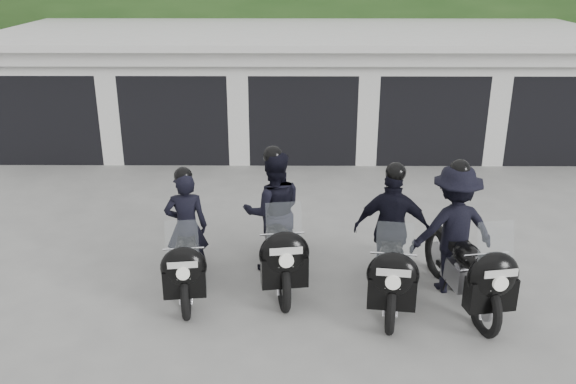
{
  "coord_description": "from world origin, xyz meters",
  "views": [
    {
      "loc": [
        -0.26,
        -8.8,
        4.76
      ],
      "look_at": [
        -0.33,
        0.86,
        1.05
      ],
      "focal_mm": 38.0,
      "sensor_mm": 36.0,
      "label": 1
    }
  ],
  "objects_px": {
    "police_bike_a": "(186,243)",
    "police_bike_b": "(275,223)",
    "police_bike_c": "(392,241)",
    "police_bike_d": "(459,240)"
  },
  "relations": [
    {
      "from": "police_bike_b",
      "to": "police_bike_c",
      "type": "xyz_separation_m",
      "value": [
        1.73,
        -0.57,
        -0.03
      ]
    },
    {
      "from": "police_bike_a",
      "to": "police_bike_b",
      "type": "bearing_deg",
      "value": 11.47
    },
    {
      "from": "police_bike_b",
      "to": "police_bike_c",
      "type": "bearing_deg",
      "value": -26.84
    },
    {
      "from": "police_bike_c",
      "to": "police_bike_d",
      "type": "height_order",
      "value": "police_bike_d"
    },
    {
      "from": "police_bike_a",
      "to": "police_bike_b",
      "type": "xyz_separation_m",
      "value": [
        1.33,
        0.44,
        0.14
      ]
    },
    {
      "from": "police_bike_b",
      "to": "police_bike_c",
      "type": "height_order",
      "value": "police_bike_b"
    },
    {
      "from": "police_bike_a",
      "to": "police_bike_d",
      "type": "height_order",
      "value": "police_bike_d"
    },
    {
      "from": "police_bike_a",
      "to": "police_bike_b",
      "type": "height_order",
      "value": "police_bike_b"
    },
    {
      "from": "police_bike_b",
      "to": "police_bike_d",
      "type": "relative_size",
      "value": 1.01
    },
    {
      "from": "police_bike_b",
      "to": "police_bike_c",
      "type": "distance_m",
      "value": 1.82
    }
  ]
}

